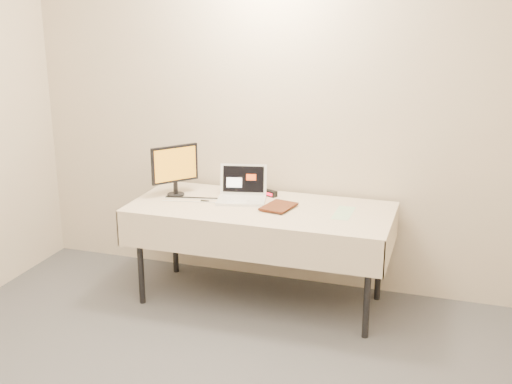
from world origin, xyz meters
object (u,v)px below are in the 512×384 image
(monitor, at_px, (175,166))
(book, at_px, (267,189))
(laptop, at_px, (242,191))
(table, at_px, (261,215))

(monitor, xyz_separation_m, book, (0.73, -0.05, -0.09))
(monitor, bearing_deg, laptop, -43.58)
(monitor, bearing_deg, book, -54.40)
(laptop, xyz_separation_m, book, (0.22, -0.11, 0.07))
(table, bearing_deg, monitor, 174.64)
(laptop, distance_m, monitor, 0.54)
(table, height_order, laptop, laptop)
(table, bearing_deg, laptop, 145.33)
(table, xyz_separation_m, book, (0.04, 0.01, 0.19))
(table, distance_m, laptop, 0.25)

